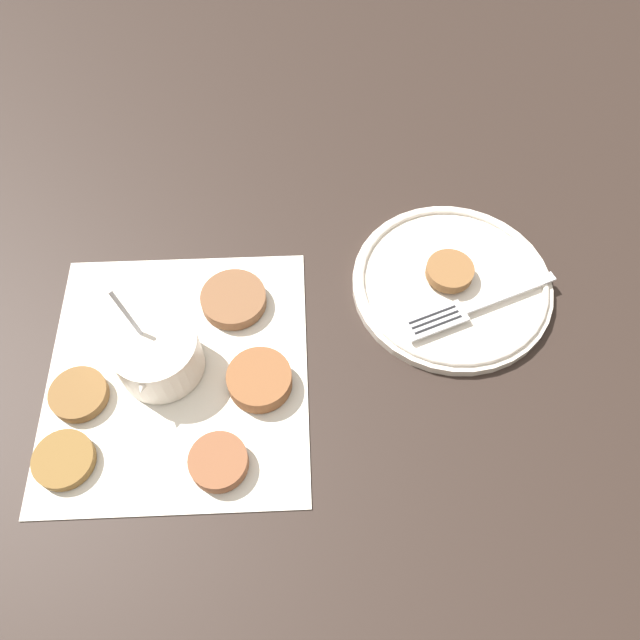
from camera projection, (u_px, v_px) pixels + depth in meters
ground_plane at (188, 379)px, 0.70m from camera, size 4.00×4.00×0.00m
napkin at (178, 373)px, 0.70m from camera, size 0.35×0.33×0.00m
sauce_bowl at (158, 356)px, 0.68m from camera, size 0.10×0.09×0.12m
fritter_0 at (219, 462)px, 0.63m from camera, size 0.06×0.06×0.02m
fritter_1 at (234, 299)px, 0.74m from camera, size 0.08×0.08×0.02m
fritter_2 at (260, 377)px, 0.68m from camera, size 0.07×0.07×0.02m
fritter_3 at (79, 394)px, 0.67m from camera, size 0.06×0.06×0.01m
fritter_4 at (64, 460)px, 0.64m from camera, size 0.06×0.06×0.01m
serving_plate at (452, 284)px, 0.75m from camera, size 0.24×0.24×0.02m
fritter_on_plate at (450, 271)px, 0.74m from camera, size 0.06×0.06×0.01m
fork at (465, 309)px, 0.72m from camera, size 0.11×0.18×0.00m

